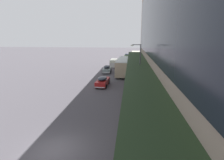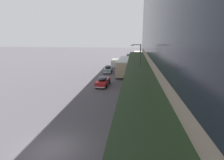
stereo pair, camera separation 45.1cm
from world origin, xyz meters
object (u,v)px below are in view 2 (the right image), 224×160
object	(u,v)px
sedan_lead_mid	(108,69)
pedestrian_at_kerb	(152,121)
sedan_far_back	(129,56)
sedan_trailing_mid	(103,81)
street_lamp	(139,64)
vw_van	(115,63)
transit_bus_kerbside_front	(124,65)

from	to	relation	value
sedan_lead_mid	pedestrian_at_kerb	distance (m)	26.35
sedan_far_back	sedan_lead_mid	size ratio (longest dim) A/B	0.99
sedan_trailing_mid	street_lamp	xyz separation A→B (m)	(5.69, -2.53, 3.33)
vw_van	sedan_far_back	bearing A→B (deg)	82.05
sedan_far_back	street_lamp	distance (m)	43.21
sedan_trailing_mid	street_lamp	world-z (taller)	street_lamp
vw_van	pedestrian_at_kerb	bearing A→B (deg)	-78.75
transit_bus_kerbside_front	sedan_lead_mid	distance (m)	4.09
transit_bus_kerbside_front	sedan_far_back	bearing A→B (deg)	89.98
pedestrian_at_kerb	street_lamp	size ratio (longest dim) A/B	0.27
sedan_lead_mid	vw_van	distance (m)	7.80
pedestrian_at_kerb	street_lamp	xyz separation A→B (m)	(-0.90, 11.63, 2.93)
sedan_lead_mid	street_lamp	bearing A→B (deg)	-64.75
sedan_lead_mid	transit_bus_kerbside_front	bearing A→B (deg)	-16.77
vw_van	street_lamp	bearing A→B (deg)	-75.17
transit_bus_kerbside_front	pedestrian_at_kerb	xyz separation A→B (m)	(3.57, -24.16, -0.71)
vw_van	street_lamp	world-z (taller)	street_lamp
transit_bus_kerbside_front	sedan_lead_mid	xyz separation A→B (m)	(-3.78, 1.14, -1.08)
vw_van	pedestrian_at_kerb	xyz separation A→B (m)	(6.57, -33.06, 0.08)
pedestrian_at_kerb	transit_bus_kerbside_front	bearing A→B (deg)	98.41
pedestrian_at_kerb	sedan_far_back	bearing A→B (deg)	93.73
transit_bus_kerbside_front	sedan_trailing_mid	xyz separation A→B (m)	(-3.01, -10.00, -1.11)
sedan_trailing_mid	sedan_far_back	world-z (taller)	sedan_far_back
transit_bus_kerbside_front	vw_van	distance (m)	9.42
sedan_trailing_mid	sedan_far_back	distance (m)	40.57
street_lamp	transit_bus_kerbside_front	bearing A→B (deg)	102.04
sedan_trailing_mid	vw_van	size ratio (longest dim) A/B	1.05
street_lamp	sedan_far_back	bearing A→B (deg)	93.54
transit_bus_kerbside_front	street_lamp	distance (m)	13.01
transit_bus_kerbside_front	sedan_lead_mid	bearing A→B (deg)	163.23
pedestrian_at_kerb	vw_van	bearing A→B (deg)	101.25
transit_bus_kerbside_front	pedestrian_at_kerb	size ratio (longest dim) A/B	6.16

